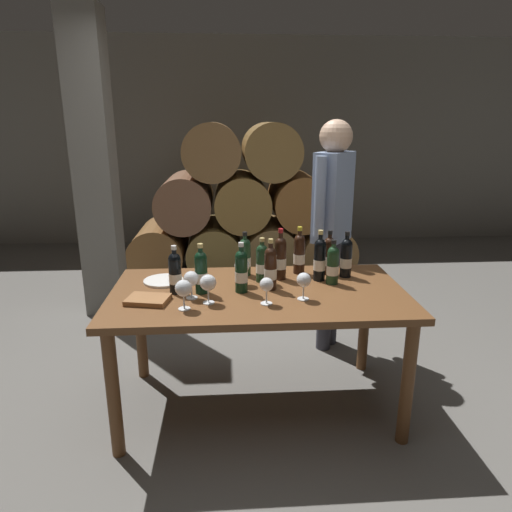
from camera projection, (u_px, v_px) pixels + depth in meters
name	position (u px, v px, depth m)	size (l,w,h in m)	color
ground_plane	(258.00, 404.00, 2.85)	(14.00, 14.00, 0.00)	#66635E
cellar_back_wall	(237.00, 143.00, 6.46)	(10.00, 0.24, 2.80)	slate
barrel_stack	(242.00, 211.00, 5.12)	(2.49, 0.90, 1.69)	brown
stone_pillar	(95.00, 169.00, 3.92)	(0.32, 0.32, 2.60)	slate
dining_table	(258.00, 305.00, 2.65)	(1.70, 0.90, 0.76)	brown
wine_bottle_0	(280.00, 258.00, 2.79)	(0.07, 0.07, 0.32)	black
wine_bottle_1	(299.00, 253.00, 2.90)	(0.07, 0.07, 0.30)	black
wine_bottle_2	(262.00, 263.00, 2.75)	(0.07, 0.07, 0.27)	#19381E
wine_bottle_3	(201.00, 272.00, 2.56)	(0.07, 0.07, 0.29)	black
wine_bottle_4	(329.00, 255.00, 2.88)	(0.07, 0.07, 0.29)	black
wine_bottle_5	(320.00, 259.00, 2.77)	(0.07, 0.07, 0.32)	black
wine_bottle_6	(241.00, 271.00, 2.58)	(0.07, 0.07, 0.29)	black
wine_bottle_7	(333.00, 265.00, 2.71)	(0.07, 0.07, 0.27)	#19381E
wine_bottle_8	(346.00, 257.00, 2.83)	(0.07, 0.07, 0.29)	black
wine_bottle_9	(245.00, 256.00, 2.87)	(0.07, 0.07, 0.28)	#19381E
wine_bottle_10	(175.00, 273.00, 2.56)	(0.07, 0.07, 0.28)	black
wine_bottle_11	(270.00, 268.00, 2.62)	(0.07, 0.07, 0.30)	black
wine_glass_0	(208.00, 283.00, 2.42)	(0.09, 0.09, 0.16)	white
wine_glass_1	(304.00, 281.00, 2.47)	(0.08, 0.08, 0.15)	white
wine_glass_2	(242.00, 266.00, 2.69)	(0.09, 0.09, 0.16)	white
wine_glass_3	(183.00, 289.00, 2.34)	(0.09, 0.09, 0.16)	white
wine_glass_4	(267.00, 285.00, 2.41)	(0.07, 0.07, 0.15)	white
wine_glass_5	(191.00, 279.00, 2.49)	(0.08, 0.08, 0.16)	white
tasting_notebook	(148.00, 300.00, 2.46)	(0.22, 0.16, 0.03)	#936038
serving_plate	(163.00, 281.00, 2.77)	(0.24, 0.24, 0.01)	white
sommelier_presenting	(332.00, 215.00, 3.30)	(0.34, 0.41, 1.72)	#383842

